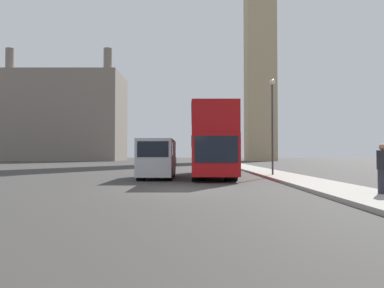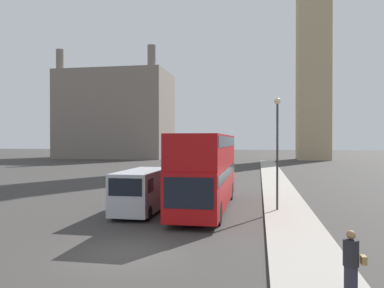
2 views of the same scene
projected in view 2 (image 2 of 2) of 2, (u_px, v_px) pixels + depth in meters
name	position (u px, v px, depth m)	size (l,w,h in m)	color
ground_plane	(125.00, 253.00, 13.31)	(300.00, 300.00, 0.00)	#383533
sidewalk_strip	(308.00, 261.00, 12.21)	(2.59, 120.00, 0.15)	#9E998E
building_block_distant	(116.00, 115.00, 86.60)	(24.52, 14.93, 24.00)	slate
red_double_decker_bus	(206.00, 168.00, 21.72)	(2.54, 11.29, 4.33)	#A80F11
white_van	(142.00, 190.00, 20.60)	(2.03, 5.43, 2.36)	#B2B7BC
pedestrian	(351.00, 265.00, 9.07)	(0.53, 0.37, 1.68)	#23232D
street_lamp	(277.00, 137.00, 20.79)	(0.36, 0.36, 6.24)	#38383D
parked_sedan	(204.00, 164.00, 52.04)	(1.82, 4.59, 1.62)	navy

